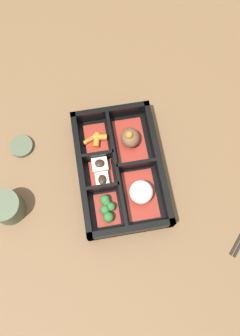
% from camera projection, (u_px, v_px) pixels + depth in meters
% --- Properties ---
extents(ground_plane, '(3.00, 3.00, 0.00)m').
position_uv_depth(ground_plane, '(120.00, 171.00, 0.83)').
color(ground_plane, brown).
extents(bento_base, '(0.32, 0.20, 0.01)m').
position_uv_depth(bento_base, '(120.00, 171.00, 0.82)').
color(bento_base, black).
rests_on(bento_base, ground_plane).
extents(bento_rim, '(0.32, 0.20, 0.05)m').
position_uv_depth(bento_rim, '(119.00, 168.00, 0.80)').
color(bento_rim, black).
rests_on(bento_rim, ground_plane).
extents(bowl_stew, '(0.12, 0.08, 0.06)m').
position_uv_depth(bowl_stew, '(130.00, 139.00, 0.82)').
color(bowl_stew, maroon).
rests_on(bowl_stew, bento_base).
extents(bowl_rice, '(0.12, 0.08, 0.05)m').
position_uv_depth(bowl_rice, '(141.00, 193.00, 0.78)').
color(bowl_rice, maroon).
rests_on(bowl_rice, bento_base).
extents(bowl_carrots, '(0.09, 0.06, 0.02)m').
position_uv_depth(bowl_carrots, '(96.00, 139.00, 0.84)').
color(bowl_carrots, maroon).
rests_on(bowl_carrots, bento_base).
extents(bowl_tofu, '(0.08, 0.06, 0.03)m').
position_uv_depth(bowl_tofu, '(101.00, 173.00, 0.80)').
color(bowl_tofu, maroon).
rests_on(bowl_tofu, bento_base).
extents(bowl_greens, '(0.08, 0.06, 0.03)m').
position_uv_depth(bowl_greens, '(107.00, 208.00, 0.77)').
color(bowl_greens, maroon).
rests_on(bowl_greens, bento_base).
extents(tea_cup, '(0.08, 0.08, 0.06)m').
position_uv_depth(tea_cup, '(6.00, 207.00, 0.76)').
color(tea_cup, '#424C38').
rests_on(tea_cup, ground_plane).
extents(sauce_dish, '(0.06, 0.06, 0.01)m').
position_uv_depth(sauce_dish, '(21.00, 146.00, 0.84)').
color(sauce_dish, '#424C38').
rests_on(sauce_dish, ground_plane).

